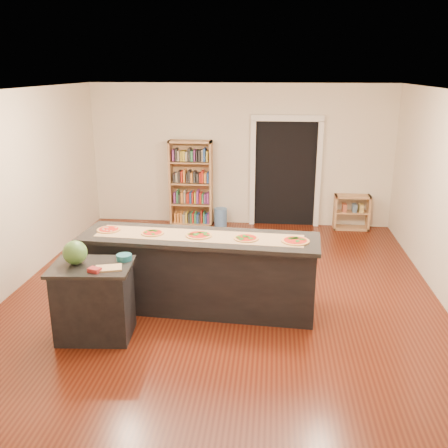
# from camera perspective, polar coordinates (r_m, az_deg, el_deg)

# --- Properties ---
(room) EXTENTS (6.00, 7.00, 2.80)m
(room) POSITION_cam_1_polar(r_m,az_deg,el_deg) (6.62, -0.17, 2.78)
(room) COLOR beige
(room) RESTS_ON ground
(doorway) EXTENTS (1.40, 0.09, 2.21)m
(doorway) POSITION_cam_1_polar(r_m,az_deg,el_deg) (10.02, 7.05, 6.53)
(doorway) COLOR black
(doorway) RESTS_ON room
(kitchen_island) EXTENTS (3.07, 0.83, 1.01)m
(kitchen_island) POSITION_cam_1_polar(r_m,az_deg,el_deg) (6.58, -2.81, -5.52)
(kitchen_island) COLOR black
(kitchen_island) RESTS_ON ground
(side_counter) EXTENTS (0.92, 0.67, 0.91)m
(side_counter) POSITION_cam_1_polar(r_m,az_deg,el_deg) (6.12, -14.62, -8.49)
(side_counter) COLOR black
(side_counter) RESTS_ON ground
(bookshelf) EXTENTS (0.86, 0.30, 1.71)m
(bookshelf) POSITION_cam_1_polar(r_m,az_deg,el_deg) (10.06, -3.79, 4.66)
(bookshelf) COLOR tan
(bookshelf) RESTS_ON ground
(low_shelf) EXTENTS (0.69, 0.29, 0.69)m
(low_shelf) POSITION_cam_1_polar(r_m,az_deg,el_deg) (10.18, 14.37, 1.32)
(low_shelf) COLOR tan
(low_shelf) RESTS_ON ground
(waste_bin) EXTENTS (0.25, 0.25, 0.37)m
(waste_bin) POSITION_cam_1_polar(r_m,az_deg,el_deg) (10.07, -0.39, 0.77)
(waste_bin) COLOR #4D76AD
(waste_bin) RESTS_ON ground
(kraft_paper) EXTENTS (2.69, 0.65, 0.00)m
(kraft_paper) POSITION_cam_1_polar(r_m,az_deg,el_deg) (6.40, -2.88, -1.35)
(kraft_paper) COLOR #9B7950
(kraft_paper) RESTS_ON kitchen_island
(watermelon) EXTENTS (0.28, 0.28, 0.28)m
(watermelon) POSITION_cam_1_polar(r_m,az_deg,el_deg) (5.97, -16.67, -3.15)
(watermelon) COLOR #144214
(watermelon) RESTS_ON side_counter
(cutting_board) EXTENTS (0.33, 0.27, 0.02)m
(cutting_board) POSITION_cam_1_polar(r_m,az_deg,el_deg) (5.78, -13.05, -4.93)
(cutting_board) COLOR tan
(cutting_board) RESTS_ON side_counter
(package_red) EXTENTS (0.16, 0.13, 0.05)m
(package_red) POSITION_cam_1_polar(r_m,az_deg,el_deg) (5.73, -14.58, -5.11)
(package_red) COLOR maroon
(package_red) RESTS_ON side_counter
(package_teal) EXTENTS (0.18, 0.18, 0.07)m
(package_teal) POSITION_cam_1_polar(r_m,az_deg,el_deg) (5.99, -11.34, -3.75)
(package_teal) COLOR #195966
(package_teal) RESTS_ON side_counter
(pizza_a) EXTENTS (0.30, 0.30, 0.02)m
(pizza_a) POSITION_cam_1_polar(r_m,az_deg,el_deg) (6.78, -13.04, -0.62)
(pizza_a) COLOR tan
(pizza_a) RESTS_ON kitchen_island
(pizza_b) EXTENTS (0.28, 0.28, 0.02)m
(pizza_b) POSITION_cam_1_polar(r_m,az_deg,el_deg) (6.54, -8.18, -1.01)
(pizza_b) COLOR tan
(pizza_b) RESTS_ON kitchen_island
(pizza_c) EXTENTS (0.35, 0.35, 0.02)m
(pizza_c) POSITION_cam_1_polar(r_m,az_deg,el_deg) (6.39, -2.90, -1.28)
(pizza_c) COLOR tan
(pizza_c) RESTS_ON kitchen_island
(pizza_d) EXTENTS (0.31, 0.31, 0.02)m
(pizza_d) POSITION_cam_1_polar(r_m,az_deg,el_deg) (6.28, 2.55, -1.63)
(pizza_d) COLOR tan
(pizza_d) RESTS_ON kitchen_island
(pizza_e) EXTENTS (0.36, 0.36, 0.02)m
(pizza_e) POSITION_cam_1_polar(r_m,az_deg,el_deg) (6.24, 8.15, -1.91)
(pizza_e) COLOR tan
(pizza_e) RESTS_ON kitchen_island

